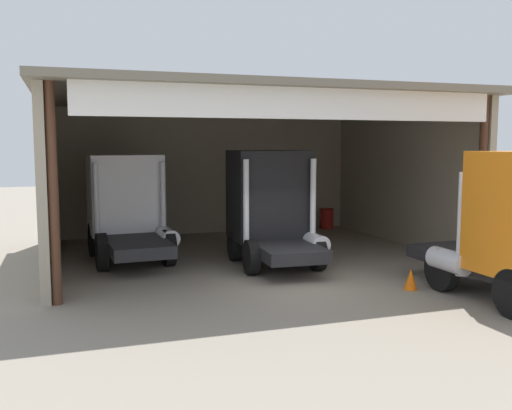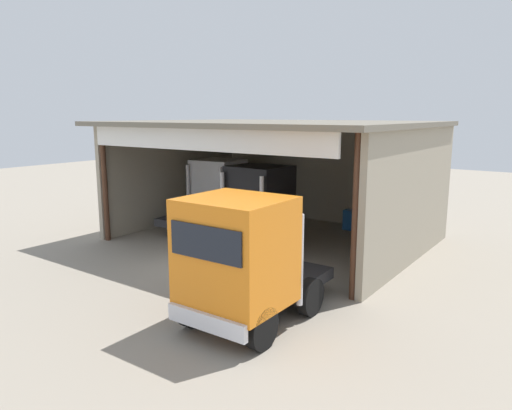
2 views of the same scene
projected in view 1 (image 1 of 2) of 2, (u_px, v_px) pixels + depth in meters
The scene contains 7 objects.
ground_plane at pixel (297, 285), 15.25m from camera, with size 80.00×80.00×0.00m, color gray.
workshop_shed at pixel (236, 146), 20.19m from camera, with size 13.30×10.64×5.43m.
truck_white_left_bay at pixel (128, 206), 18.66m from camera, with size 2.64×5.04×3.44m.
truck_black_yard_outside at pixel (272, 205), 17.92m from camera, with size 2.59×4.46×3.59m.
oil_drum at pixel (327, 219), 25.41m from camera, with size 0.58×0.58×0.90m, color #B21E19.
tool_cart at pixel (267, 222), 24.06m from camera, with size 0.90×0.60×1.00m, color #1E59A5.
traffic_cone at pixel (411, 279), 14.77m from camera, with size 0.36×0.36×0.56m, color orange.
Camera 1 is at (-5.84, -13.78, 3.81)m, focal length 39.66 mm.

